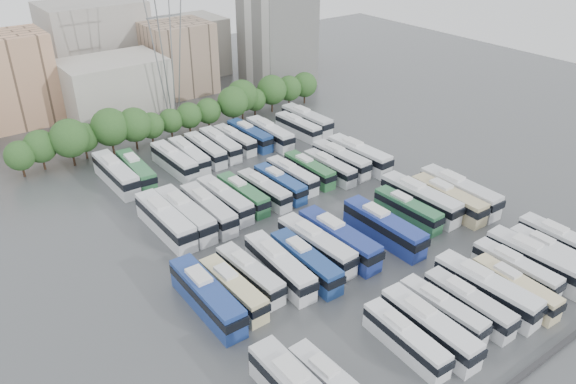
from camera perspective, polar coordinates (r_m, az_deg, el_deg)
ground at (r=79.71m, az=3.36°, el=-3.75°), size 220.00×220.00×0.00m
parapet at (r=63.55m, az=23.44°, el=-16.18°), size 56.00×0.50×0.50m
tree_line at (r=109.73m, az=-10.95°, el=7.80°), size 65.05×8.13×8.62m
city_buildings at (r=132.96m, az=-19.80°, el=11.83°), size 102.00×35.00×20.00m
apartment_tower at (r=137.30m, az=-1.08°, el=16.17°), size 14.00×14.00×26.00m
electricity_pylon at (r=113.65m, az=-12.39°, el=15.83°), size 9.00×6.91×33.83m
bus_r0_s4 at (r=60.92m, az=11.84°, el=-14.37°), size 2.90×11.00×3.42m
bus_r0_s5 at (r=62.48m, az=14.17°, el=-13.14°), size 3.01×12.37×3.86m
bus_r0_s6 at (r=65.31m, az=15.42°, el=-11.45°), size 2.72×10.94×3.41m
bus_r0_s7 at (r=66.92m, az=17.87°, el=-10.69°), size 2.50×11.31×3.54m
bus_r0_s8 at (r=69.15m, az=19.48°, el=-9.28°), size 3.41×13.14×4.09m
bus_r0_s9 at (r=71.11m, az=22.08°, el=-8.97°), size 2.85×11.14×3.47m
bus_r0_s10 at (r=74.16m, az=22.13°, el=-7.27°), size 2.55×11.30×3.54m
bus_r0_s11 at (r=76.28m, az=23.94°, el=-6.36°), size 3.45×13.14×4.08m
bus_r0_s12 at (r=79.04m, az=25.04°, el=-5.62°), size 2.44×10.92×3.42m
bus_r0_s13 at (r=81.60m, az=26.12°, el=-4.63°), size 2.63×11.98×3.76m
bus_r1_s0 at (r=64.92m, az=-8.24°, el=-10.41°), size 3.05×13.35×4.18m
bus_r1_s1 at (r=66.06m, az=-5.62°, el=-9.75°), size 2.78×11.47×3.58m
bus_r1_s2 at (r=68.18m, az=-3.89°, el=-8.30°), size 2.99×11.36×3.53m
bus_r1_s3 at (r=68.99m, az=-0.88°, el=-7.52°), size 3.35×12.65×3.93m
bus_r1_s4 at (r=69.87m, az=1.80°, el=-7.07°), size 2.94×12.19×3.81m
bus_r1_s5 at (r=72.75m, az=2.88°, el=-5.38°), size 3.36×12.91×4.01m
bus_r1_s6 at (r=73.97m, az=5.18°, el=-4.74°), size 3.29×13.57×4.24m
bus_r1_s8 at (r=77.20m, az=9.72°, el=-3.52°), size 3.02×13.47×4.22m
bus_r1_s10 at (r=82.58m, az=12.06°, el=-1.74°), size 2.79×11.34×3.54m
bus_r1_s11 at (r=85.12m, az=13.27°, el=-0.65°), size 3.30×13.59×4.24m
bus_r1_s12 at (r=86.29m, az=15.93°, el=-0.68°), size 3.03×12.77×3.99m
bus_r1_s13 at (r=88.60m, az=17.01°, el=0.06°), size 3.18×13.71×4.29m
bus_r2_s1 at (r=79.39m, az=-12.36°, el=-2.81°), size 3.05×13.62×4.27m
bus_r2_s2 at (r=80.37m, az=-10.43°, el=-2.20°), size 3.17×13.46×4.21m
bus_r2_s3 at (r=81.31m, az=-8.08°, el=-1.71°), size 2.89×12.60×3.94m
bus_r2_s4 at (r=83.59m, az=-6.46°, el=-0.75°), size 2.93×12.14×3.79m
bus_r2_s5 at (r=85.04m, az=-4.61°, el=-0.20°), size 2.66×11.33×3.54m
bus_r2_s6 at (r=86.12m, az=-2.45°, el=0.24°), size 2.91×11.19×3.48m
bus_r2_s7 at (r=87.91m, az=-0.81°, el=0.89°), size 2.71×11.12×3.47m
bus_r2_s8 at (r=90.45m, az=0.43°, el=1.73°), size 2.70×11.04×3.44m
bus_r2_s9 at (r=92.34m, az=2.18°, el=2.30°), size 2.43×11.01×3.45m
bus_r2_s10 at (r=93.25m, az=4.24°, el=2.51°), size 2.63×11.03×3.44m
bus_r2_s11 at (r=95.84m, az=5.39°, el=3.33°), size 3.14×12.21×3.80m
bus_r2_s12 at (r=97.48m, az=7.23°, el=3.79°), size 3.44×13.28×4.13m
bus_r3_s1 at (r=94.31m, az=-17.09°, el=1.81°), size 3.00×13.36×4.18m
bus_r3_s2 at (r=94.94m, az=-15.18°, el=2.15°), size 3.25×12.28×3.82m
bus_r3_s4 at (r=96.76m, az=-11.49°, el=3.14°), size 2.99×12.42×3.88m
bus_r3_s5 at (r=98.52m, az=-10.02°, el=3.70°), size 2.94×11.84×3.69m
bus_r3_s6 at (r=100.29m, az=-8.40°, el=4.28°), size 2.69×11.62×3.63m
bus_r3_s7 at (r=102.12m, az=-6.90°, el=4.85°), size 2.90×11.75×3.67m
bus_r3_s8 at (r=104.05m, az=-5.43°, el=5.33°), size 2.89×11.00×3.42m
bus_r3_s9 at (r=105.41m, az=-3.91°, el=5.78°), size 2.95×11.80×3.68m
bus_r3_s10 at (r=105.73m, az=-1.86°, el=5.98°), size 2.89×12.47×3.90m
bus_r3_s12 at (r=109.23m, az=1.03°, el=6.66°), size 2.97×11.45×3.56m
bus_r3_s13 at (r=111.98m, az=1.91°, el=7.34°), size 3.23×12.96×4.04m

